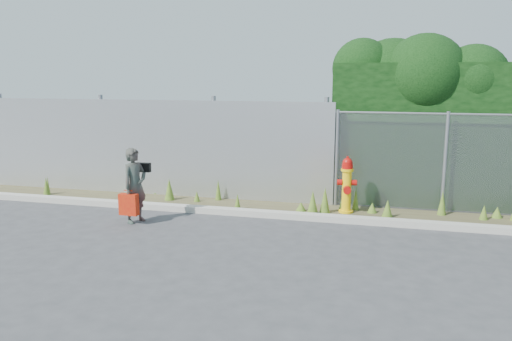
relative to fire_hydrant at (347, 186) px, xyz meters
The scene contains 10 objects.
ground 2.83m from the fire_hydrant, 118.22° to the right, with size 80.00×80.00×0.00m, color #3C3C3F.
curb 1.55m from the fire_hydrant, 153.78° to the right, with size 16.00×0.22×0.12m, color #AAA79A.
weed_strip 0.44m from the fire_hydrant, behind, with size 16.00×1.33×0.54m.
corrugated_fence 4.62m from the fire_hydrant, behind, with size 8.50×0.21×2.30m.
chainlink_fence 3.02m from the fire_hydrant, 10.67° to the left, with size 6.50×0.07×2.05m.
hedge 3.64m from the fire_hydrant, 28.67° to the left, with size 7.39×2.29×3.65m.
fire_hydrant is the anchor object (origin of this frame).
woman 4.14m from the fire_hydrant, 157.62° to the right, with size 0.52×0.34×1.42m, color #0F6251.
red_tote_bag 4.26m from the fire_hydrant, 155.67° to the right, with size 0.36×0.13×0.47m.
black_shoulder_bag 3.99m from the fire_hydrant, 160.25° to the right, with size 0.23×0.10×0.17m.
Camera 1 is at (1.91, -7.45, 2.74)m, focal length 35.00 mm.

